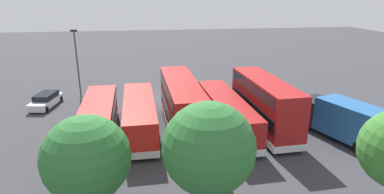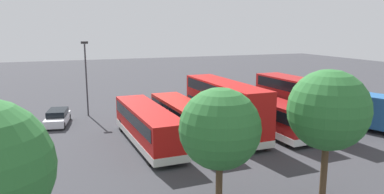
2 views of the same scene
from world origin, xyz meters
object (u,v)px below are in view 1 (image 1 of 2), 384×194
(car_small_green, at_px, (250,87))
(bus_single_deck_second, at_px, (226,112))
(car_hatchback_silver, at_px, (46,100))
(lamp_post_tall, at_px, (77,59))
(box_truck_blue, at_px, (342,119))
(bus_single_deck_fourth, at_px, (139,115))
(bus_double_decker_near_end, at_px, (264,103))
(bus_single_deck_fifth, at_px, (98,120))
(bus_double_decker_third, at_px, (182,105))

(car_small_green, bearing_deg, bus_single_deck_second, 61.04)
(car_hatchback_silver, height_order, lamp_post_tall, lamp_post_tall)
(box_truck_blue, bearing_deg, bus_single_deck_fourth, -12.31)
(bus_single_deck_second, bearing_deg, bus_double_decker_near_end, 172.11)
(bus_single_deck_fifth, distance_m, lamp_post_tall, 12.50)
(box_truck_blue, xyz_separation_m, lamp_post_tall, (23.27, -14.54, 2.84))
(bus_double_decker_near_end, distance_m, bus_double_decker_third, 7.15)
(bus_single_deck_fifth, distance_m, car_hatchback_silver, 11.09)
(box_truck_blue, distance_m, lamp_post_tall, 27.58)
(bus_double_decker_third, relative_size, lamp_post_tall, 1.47)
(bus_double_decker_third, relative_size, box_truck_blue, 1.44)
(bus_single_deck_fourth, relative_size, lamp_post_tall, 1.41)
(lamp_post_tall, bearing_deg, bus_single_deck_second, 141.24)
(car_small_green, distance_m, lamp_post_tall, 20.36)
(bus_single_deck_fourth, height_order, car_small_green, bus_single_deck_fourth)
(bus_double_decker_near_end, distance_m, car_hatchback_silver, 22.60)
(car_small_green, bearing_deg, bus_double_decker_near_end, 77.21)
(bus_single_deck_fourth, distance_m, lamp_post_tall, 13.22)
(bus_double_decker_near_end, xyz_separation_m, bus_single_deck_second, (3.26, -0.45, -0.82))
(bus_double_decker_third, distance_m, bus_single_deck_fourth, 3.70)
(car_hatchback_silver, relative_size, car_small_green, 1.11)
(bus_single_deck_second, height_order, bus_single_deck_fifth, same)
(lamp_post_tall, bearing_deg, car_hatchback_silver, 41.81)
(box_truck_blue, bearing_deg, bus_double_decker_near_end, -24.63)
(bus_double_decker_near_end, relative_size, bus_single_deck_second, 0.87)
(bus_single_deck_fifth, bearing_deg, bus_single_deck_second, -178.96)
(bus_double_decker_third, height_order, car_small_green, bus_double_decker_third)
(box_truck_blue, xyz_separation_m, car_hatchback_silver, (26.33, -11.80, -1.00))
(bus_single_deck_fifth, bearing_deg, car_small_green, -147.56)
(car_hatchback_silver, xyz_separation_m, lamp_post_tall, (-3.06, -2.74, 3.84))
(bus_double_decker_third, bearing_deg, car_small_green, -133.42)
(bus_single_deck_second, bearing_deg, box_truck_blue, 161.08)
(bus_single_deck_second, bearing_deg, bus_double_decker_third, -2.78)
(car_small_green, relative_size, lamp_post_tall, 0.57)
(bus_double_decker_third, height_order, bus_single_deck_fourth, bus_double_decker_third)
(bus_double_decker_near_end, xyz_separation_m, car_hatchback_silver, (20.59, -9.16, -1.74))
(bus_single_deck_second, relative_size, bus_double_decker_third, 1.04)
(bus_double_decker_near_end, bearing_deg, car_small_green, -102.79)
(bus_single_deck_second, bearing_deg, lamp_post_tall, -38.76)
(car_hatchback_silver, bearing_deg, bus_single_deck_fourth, 140.27)
(bus_double_decker_near_end, distance_m, lamp_post_tall, 21.29)
(bus_double_decker_near_end, distance_m, bus_single_deck_second, 3.39)
(box_truck_blue, bearing_deg, car_small_green, -76.11)
(bus_double_decker_third, distance_m, car_hatchback_silver, 16.03)
(bus_double_decker_near_end, distance_m, bus_single_deck_fourth, 10.78)
(bus_single_deck_second, xyz_separation_m, bus_single_deck_fifth, (10.80, 0.20, -0.00))
(bus_double_decker_near_end, height_order, car_hatchback_silver, bus_double_decker_near_end)
(lamp_post_tall, bearing_deg, car_small_green, 176.65)
(bus_double_decker_third, relative_size, car_small_green, 2.60)
(bus_single_deck_fourth, relative_size, car_hatchback_silver, 2.25)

